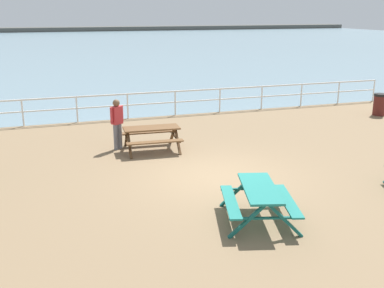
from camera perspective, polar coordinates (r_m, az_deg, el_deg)
ground_plane at (r=12.66m, az=3.19°, el=-4.50°), size 30.00×24.00×0.20m
sea_band at (r=64.05m, az=-14.64°, el=11.95°), size 142.00×90.00×0.01m
distant_shoreline at (r=106.92m, az=-16.37°, el=13.41°), size 142.00×6.00×1.80m
seaward_railing at (r=19.59m, az=-5.08°, el=5.58°), size 23.07×0.07×1.08m
picnic_table_near_left at (r=14.84m, az=-5.09°, el=1.38°), size 1.89×1.64×0.80m
picnic_table_near_right at (r=9.96m, az=8.45°, el=-6.39°), size 1.93×2.14×0.80m
visitor at (r=15.05m, az=-9.39°, el=2.87°), size 0.46×0.37×1.66m
litter_bin at (r=21.50m, az=22.47°, el=4.61°), size 0.55×0.55×0.95m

